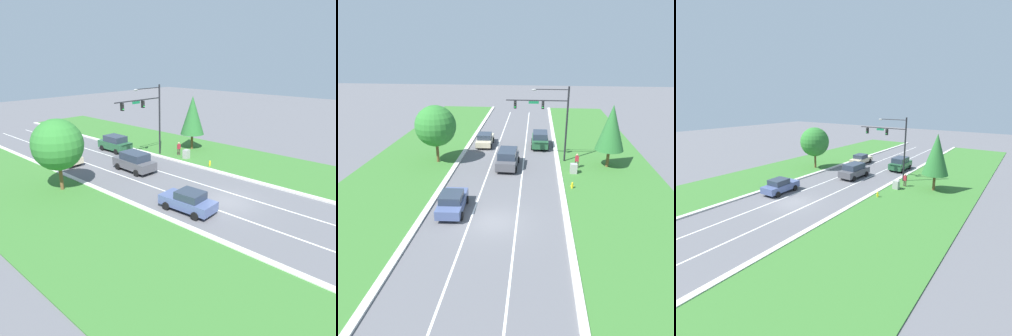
{
  "view_description": "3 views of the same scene",
  "coord_description": "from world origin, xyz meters",
  "views": [
    {
      "loc": [
        -21.66,
        -13.17,
        11.39
      ],
      "look_at": [
        0.51,
        7.15,
        1.22
      ],
      "focal_mm": 35.0,
      "sensor_mm": 36.0,
      "label": 1
    },
    {
      "loc": [
        2.95,
        -21.76,
        13.1
      ],
      "look_at": [
        0.33,
        7.27,
        1.59
      ],
      "focal_mm": 35.0,
      "sensor_mm": 36.0,
      "label": 2
    },
    {
      "loc": [
        19.6,
        -18.02,
        10.54
      ],
      "look_at": [
        -0.02,
        9.33,
        1.83
      ],
      "focal_mm": 28.0,
      "sensor_mm": 36.0,
      "label": 3
    }
  ],
  "objects": [
    {
      "name": "champagne_sedan",
      "position": [
        -3.53,
        19.25,
        0.82
      ],
      "size": [
        2.2,
        4.75,
        1.64
      ],
      "rotation": [
        0.0,
        0.0,
        0.03
      ],
      "color": "beige",
      "rests_on": "ground_plane"
    },
    {
      "name": "fire_hydrant",
      "position": [
        6.61,
        6.51,
        0.34
      ],
      "size": [
        0.34,
        0.2,
        0.7
      ],
      "color": "gold",
      "rests_on": "ground_plane"
    },
    {
      "name": "grass_verge_left",
      "position": [
        -10.9,
        0.0,
        0.04
      ],
      "size": [
        10.0,
        90.0,
        0.08
      ],
      "color": "#38702D",
      "rests_on": "ground_plane"
    },
    {
      "name": "utility_cabinet",
      "position": [
        7.1,
        10.26,
        0.56
      ],
      "size": [
        0.7,
        0.6,
        1.12
      ],
      "color": "#9E9E99",
      "rests_on": "ground_plane"
    },
    {
      "name": "curb_strip_right",
      "position": [
        5.65,
        0.0,
        0.07
      ],
      "size": [
        0.5,
        90.0,
        0.15
      ],
      "color": "beige",
      "rests_on": "ground_plane"
    },
    {
      "name": "conifer_near_right_tree",
      "position": [
        10.95,
        12.49,
        4.45
      ],
      "size": [
        3.02,
        3.02,
        6.88
      ],
      "color": "brown",
      "rests_on": "ground_plane"
    },
    {
      "name": "lane_stripe_inner_left",
      "position": [
        -1.8,
        0.0,
        0.0
      ],
      "size": [
        0.14,
        81.0,
        0.01
      ],
      "color": "white",
      "rests_on": "ground_plane"
    },
    {
      "name": "forest_suv",
      "position": [
        3.67,
        19.23,
        1.03
      ],
      "size": [
        2.23,
        4.56,
        2.01
      ],
      "rotation": [
        0.0,
        0.0,
        -0.0
      ],
      "color": "#235633",
      "rests_on": "ground_plane"
    },
    {
      "name": "traffic_signal_mast",
      "position": [
        4.6,
        13.94,
        5.55
      ],
      "size": [
        6.8,
        0.41,
        8.44
      ],
      "color": "black",
      "rests_on": "ground_plane"
    },
    {
      "name": "oak_near_left_tree",
      "position": [
        -7.89,
        12.42,
        4.23
      ],
      "size": [
        4.52,
        4.52,
        6.49
      ],
      "color": "brown",
      "rests_on": "ground_plane"
    },
    {
      "name": "slate_blue_sedan",
      "position": [
        -3.5,
        1.35,
        0.84
      ],
      "size": [
        2.27,
        4.55,
        1.68
      ],
      "rotation": [
        0.0,
        0.0,
        0.05
      ],
      "color": "#475684",
      "rests_on": "ground_plane"
    },
    {
      "name": "curb_strip_left",
      "position": [
        -5.65,
        0.0,
        0.07
      ],
      "size": [
        0.5,
        90.0,
        0.15
      ],
      "color": "beige",
      "rests_on": "ground_plane"
    },
    {
      "name": "graphite_suv",
      "position": [
        0.13,
        11.59,
        1.04
      ],
      "size": [
        2.41,
        4.94,
        2.02
      ],
      "rotation": [
        0.0,
        0.0,
        -0.03
      ],
      "color": "#4C4C51",
      "rests_on": "ground_plane"
    },
    {
      "name": "lane_stripe_inner_right",
      "position": [
        1.8,
        0.0,
        0.0
      ],
      "size": [
        0.14,
        81.0,
        0.01
      ],
      "color": "white",
      "rests_on": "ground_plane"
    },
    {
      "name": "grass_verge_right",
      "position": [
        10.9,
        0.0,
        0.04
      ],
      "size": [
        10.0,
        90.0,
        0.08
      ],
      "color": "#38702D",
      "rests_on": "ground_plane"
    },
    {
      "name": "ground_plane",
      "position": [
        0.0,
        0.0,
        0.0
      ],
      "size": [
        160.0,
        160.0,
        0.0
      ],
      "primitive_type": "plane",
      "color": "#5B5B60"
    },
    {
      "name": "pedestrian",
      "position": [
        7.58,
        11.84,
        0.94
      ],
      "size": [
        0.42,
        0.3,
        1.69
      ],
      "rotation": [
        0.0,
        0.0,
        2.91
      ],
      "color": "#42382D",
      "rests_on": "ground_plane"
    }
  ]
}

